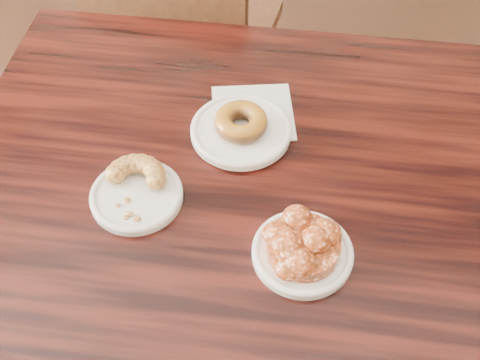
% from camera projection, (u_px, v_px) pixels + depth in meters
% --- Properties ---
extents(cafe_table, '(0.98, 0.98, 0.75)m').
position_uv_depth(cafe_table, '(224.00, 309.00, 1.26)').
color(cafe_table, black).
rests_on(cafe_table, floor).
extents(chair_far, '(0.51, 0.51, 0.90)m').
position_uv_depth(chair_far, '(192.00, 37.00, 1.72)').
color(chair_far, black).
rests_on(chair_far, floor).
extents(napkin, '(0.18, 0.18, 0.00)m').
position_uv_depth(napkin, '(253.00, 113.00, 1.10)').
color(napkin, silver).
rests_on(napkin, cafe_table).
extents(plate_donut, '(0.18, 0.18, 0.01)m').
position_uv_depth(plate_donut, '(241.00, 131.00, 1.06)').
color(plate_donut, white).
rests_on(plate_donut, napkin).
extents(plate_cruller, '(0.15, 0.15, 0.01)m').
position_uv_depth(plate_cruller, '(137.00, 196.00, 0.97)').
color(plate_cruller, silver).
rests_on(plate_cruller, cafe_table).
extents(plate_fritter, '(0.15, 0.15, 0.01)m').
position_uv_depth(plate_fritter, '(302.00, 253.00, 0.90)').
color(plate_fritter, white).
rests_on(plate_fritter, cafe_table).
extents(glazed_donut, '(0.09, 0.09, 0.03)m').
position_uv_depth(glazed_donut, '(241.00, 122.00, 1.04)').
color(glazed_donut, brown).
rests_on(glazed_donut, plate_donut).
extents(apple_fritter, '(0.15, 0.15, 0.04)m').
position_uv_depth(apple_fritter, '(304.00, 244.00, 0.88)').
color(apple_fritter, '#471C07').
rests_on(apple_fritter, plate_fritter).
extents(cruller_fragment, '(0.11, 0.11, 0.03)m').
position_uv_depth(cruller_fragment, '(135.00, 188.00, 0.95)').
color(cruller_fragment, '#5F3513').
rests_on(cruller_fragment, plate_cruller).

